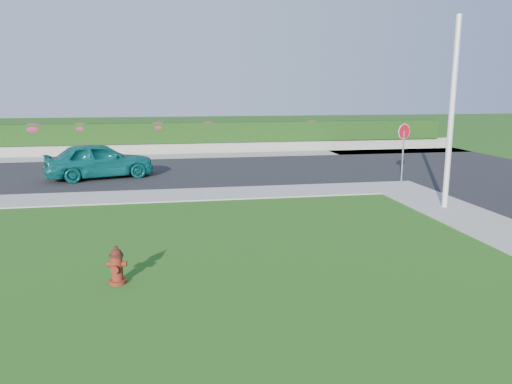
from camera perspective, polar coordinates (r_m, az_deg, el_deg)
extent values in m
plane|color=black|center=(8.49, -1.11, -12.74)|extent=(120.00, 120.00, 0.00)
cube|color=black|center=(22.24, -19.91, 1.91)|extent=(26.00, 8.00, 0.04)
cube|color=gray|center=(17.66, -25.73, -0.92)|extent=(24.00, 2.00, 0.04)
cube|color=gray|center=(18.88, 15.76, 0.55)|extent=(2.00, 2.00, 0.04)
cube|color=gray|center=(26.87, -9.71, 4.01)|extent=(34.00, 2.00, 0.04)
cube|color=gray|center=(28.32, -9.77, 4.96)|extent=(34.00, 0.40, 0.60)
cube|color=black|center=(28.34, -9.83, 6.69)|extent=(32.00, 0.90, 1.10)
cylinder|color=#58180D|center=(9.66, -15.51, -9.84)|extent=(0.31, 0.31, 0.07)
cylinder|color=#58180D|center=(9.57, -15.60, -8.33)|extent=(0.21, 0.21, 0.47)
cylinder|color=black|center=(9.49, -15.68, -6.99)|extent=(0.25, 0.25, 0.05)
sphere|color=black|center=(9.48, -15.69, -6.83)|extent=(0.21, 0.21, 0.21)
cylinder|color=black|center=(9.45, -15.73, -6.16)|extent=(0.06, 0.06, 0.06)
cylinder|color=#58180D|center=(9.58, -16.43, -7.90)|extent=(0.10, 0.11, 0.10)
cylinder|color=#58180D|center=(9.51, -14.82, -7.94)|extent=(0.10, 0.11, 0.10)
cylinder|color=#58180D|center=(9.44, -15.79, -8.50)|extent=(0.15, 0.13, 0.14)
imported|color=#0C5C5A|center=(20.78, -17.47, 3.48)|extent=(4.48, 2.80, 1.42)
cylinder|color=silver|center=(15.72, 21.44, 8.22)|extent=(0.16, 0.16, 5.57)
cylinder|color=slate|center=(19.86, 16.42, 3.90)|extent=(0.06, 0.06, 1.99)
cylinder|color=#AF0B1E|center=(19.76, 16.57, 6.63)|extent=(0.55, 0.23, 0.58)
cylinder|color=white|center=(19.76, 16.57, 6.63)|extent=(0.58, 0.23, 0.62)
ellipsoid|color=#BE2059|center=(29.03, -24.04, 6.57)|extent=(1.25, 0.80, 0.62)
ellipsoid|color=#BE2059|center=(28.57, -19.40, 6.88)|extent=(1.17, 0.75, 0.59)
ellipsoid|color=#BE2059|center=(28.21, -11.11, 7.28)|extent=(1.15, 0.74, 0.58)
ellipsoid|color=#BE2059|center=(28.31, -5.44, 7.50)|extent=(1.04, 0.67, 0.52)
ellipsoid|color=#BE2059|center=(29.42, 6.37, 7.65)|extent=(1.01, 0.65, 0.51)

